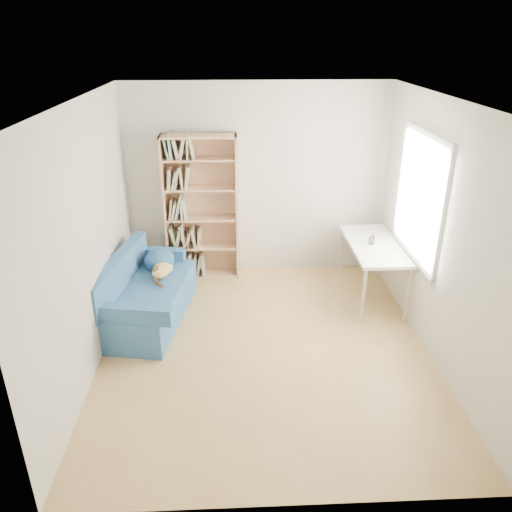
{
  "coord_description": "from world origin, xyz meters",
  "views": [
    {
      "loc": [
        -0.32,
        -4.55,
        3.17
      ],
      "look_at": [
        -0.08,
        0.55,
        0.85
      ],
      "focal_mm": 35.0,
      "sensor_mm": 36.0,
      "label": 1
    }
  ],
  "objects_px": {
    "desk": "(374,249)",
    "bookshelf": "(202,214)",
    "sofa": "(146,294)",
    "pen_cup": "(372,240)"
  },
  "relations": [
    {
      "from": "desk",
      "to": "bookshelf",
      "type": "bearing_deg",
      "value": 160.67
    },
    {
      "from": "sofa",
      "to": "bookshelf",
      "type": "distance_m",
      "value": 1.41
    },
    {
      "from": "sofa",
      "to": "pen_cup",
      "type": "bearing_deg",
      "value": 16.91
    },
    {
      "from": "sofa",
      "to": "pen_cup",
      "type": "xyz_separation_m",
      "value": [
        2.76,
        0.36,
        0.49
      ]
    },
    {
      "from": "sofa",
      "to": "desk",
      "type": "height_order",
      "value": "sofa"
    },
    {
      "from": "pen_cup",
      "to": "desk",
      "type": "bearing_deg",
      "value": -4.37
    },
    {
      "from": "sofa",
      "to": "bookshelf",
      "type": "height_order",
      "value": "bookshelf"
    },
    {
      "from": "desk",
      "to": "sofa",
      "type": "bearing_deg",
      "value": -172.67
    },
    {
      "from": "sofa",
      "to": "bookshelf",
      "type": "xyz_separation_m",
      "value": [
        0.62,
        1.12,
        0.59
      ]
    },
    {
      "from": "bookshelf",
      "to": "desk",
      "type": "bearing_deg",
      "value": -19.33
    }
  ]
}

